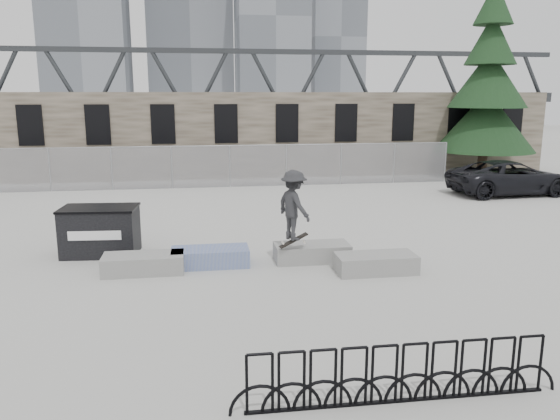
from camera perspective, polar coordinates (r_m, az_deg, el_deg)
The scene contains 14 objects.
ground at distance 14.40m, azimuth -2.07°, elevation -5.77°, with size 120.00×120.00×0.00m, color #B3B3AE.
stone_wall at distance 29.99m, azimuth -5.76°, elevation 7.85°, with size 36.00×2.58×4.50m.
chainlink_fence at distance 26.39m, azimuth -5.27°, elevation 4.64°, with size 22.06×0.06×2.02m.
planter_far_left at distance 14.17m, azimuth -14.08°, elevation -5.37°, with size 2.00×0.90×0.46m.
planter_center_left at distance 14.41m, azimuth -7.30°, elevation -4.81°, with size 2.00×0.90×0.46m.
planter_center_right at distance 14.72m, azimuth 3.35°, elevation -4.36°, with size 2.00×0.90×0.46m.
planter_offset at distance 13.98m, azimuth 9.97°, elevation -5.42°, with size 2.00×0.90×0.46m.
dumpster at distance 15.97m, azimuth -18.26°, elevation -2.06°, with size 2.15×1.41×1.35m.
bike_rack at distance 8.39m, azimuth 12.36°, elevation -16.45°, with size 4.94×0.11×0.90m.
spruce_tree at distance 31.40m, azimuth 20.88°, elevation 11.49°, with size 5.24×5.24×11.50m.
skyline_towers at distance 108.69m, azimuth -8.91°, elevation 20.55°, with size 58.00×28.00×48.00m.
truss_bridge at distance 69.60m, azimuth 0.85°, elevation 11.79°, with size 70.00×3.00×9.80m.
suv at distance 26.43m, azimuth 22.91°, elevation 3.14°, with size 2.51×5.45×1.51m, color black.
skateboarder at distance 13.88m, azimuth 1.44°, elevation 0.49°, with size 1.11×1.34×2.01m.
Camera 1 is at (-1.57, -13.63, 4.40)m, focal length 35.00 mm.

